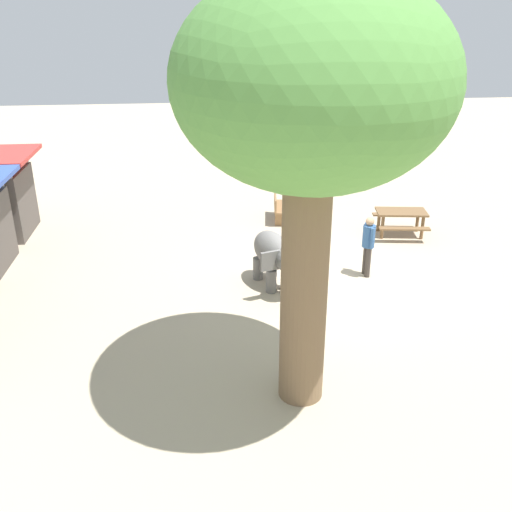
# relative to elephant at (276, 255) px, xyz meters

# --- Properties ---
(ground_plane) EXTENTS (60.00, 60.00, 0.00)m
(ground_plane) POSITION_rel_elephant_xyz_m (0.15, -1.13, -0.88)
(ground_plane) COLOR #BAA88C
(elephant) EXTENTS (2.00, 1.47, 1.38)m
(elephant) POSITION_rel_elephant_xyz_m (0.00, 0.00, 0.00)
(elephant) COLOR slate
(elephant) RESTS_ON ground_plane
(person_handler) EXTENTS (0.51, 0.32, 1.62)m
(person_handler) POSITION_rel_elephant_xyz_m (0.42, -2.46, 0.06)
(person_handler) COLOR #3F3833
(person_handler) RESTS_ON ground_plane
(shade_tree_main) EXTENTS (4.54, 4.16, 7.12)m
(shade_tree_main) POSITION_rel_elephant_xyz_m (-4.31, 0.14, 4.48)
(shade_tree_main) COLOR brown
(shade_tree_main) RESTS_ON ground_plane
(wooden_bench) EXTENTS (1.44, 0.57, 0.88)m
(wooden_bench) POSITION_rel_elephant_xyz_m (4.85, -0.79, -0.41)
(wooden_bench) COLOR olive
(wooden_bench) RESTS_ON ground_plane
(picnic_table_near) EXTENTS (1.68, 1.69, 0.78)m
(picnic_table_near) POSITION_rel_elephant_xyz_m (3.12, -4.32, -0.30)
(picnic_table_near) COLOR brown
(picnic_table_near) RESTS_ON ground_plane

